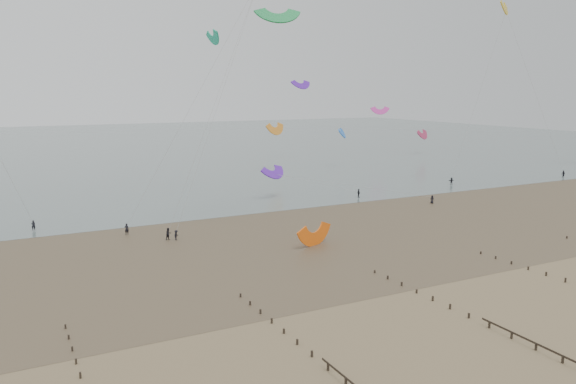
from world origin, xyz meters
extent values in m
plane|color=brown|center=(0.00, 0.00, 0.00)|extent=(500.00, 500.00, 0.00)
plane|color=#475654|center=(0.00, 200.00, 0.03)|extent=(500.00, 500.00, 0.00)
plane|color=#473A28|center=(0.00, 35.00, 0.01)|extent=(500.00, 500.00, 0.00)
ellipsoid|color=slate|center=(-18.00, 22.00, 0.01)|extent=(23.60, 14.36, 0.01)
ellipsoid|color=slate|center=(12.00, 38.00, 0.01)|extent=(33.64, 18.32, 0.01)
ellipsoid|color=slate|center=(45.00, 30.00, 0.01)|extent=(19.65, 13.67, 0.01)
cube|color=black|center=(-32.00, 1.47, 0.23)|extent=(0.16, 0.16, 0.57)
cube|color=black|center=(-32.00, 4.11, 0.22)|extent=(0.16, 0.16, 0.54)
cube|color=black|center=(-32.00, 6.74, 0.20)|extent=(0.16, 0.16, 0.51)
cube|color=black|center=(-32.00, 9.37, 0.19)|extent=(0.16, 0.16, 0.48)
cube|color=black|center=(-32.00, 12.00, 0.17)|extent=(0.16, 0.16, 0.45)
cube|color=black|center=(-14.00, -9.05, 0.29)|extent=(0.16, 0.16, 0.68)
cube|color=black|center=(-14.00, -6.42, 0.28)|extent=(0.16, 0.16, 0.65)
cube|color=black|center=(-14.00, -3.79, 0.26)|extent=(0.16, 0.16, 0.62)
cube|color=black|center=(-14.00, -1.16, 0.25)|extent=(0.16, 0.16, 0.59)
cube|color=black|center=(-14.00, 1.47, 0.23)|extent=(0.16, 0.16, 0.57)
cube|color=black|center=(-14.00, 4.11, 0.22)|extent=(0.16, 0.16, 0.54)
cube|color=black|center=(-14.00, 6.74, 0.20)|extent=(0.16, 0.16, 0.51)
cube|color=black|center=(-14.00, 9.37, 0.19)|extent=(0.16, 0.16, 0.48)
cube|color=black|center=(-14.00, 12.00, 0.17)|extent=(0.16, 0.16, 0.45)
cube|color=black|center=(4.00, -14.32, 0.32)|extent=(0.16, 0.16, 0.74)
cube|color=black|center=(4.00, -11.68, 0.31)|extent=(0.16, 0.16, 0.71)
cube|color=black|center=(4.00, -9.05, 0.29)|extent=(0.16, 0.16, 0.68)
cube|color=black|center=(4.00, -6.42, 0.28)|extent=(0.16, 0.16, 0.65)
cube|color=black|center=(4.00, -3.79, 0.26)|extent=(0.16, 0.16, 0.62)
cube|color=black|center=(4.00, -1.16, 0.25)|extent=(0.16, 0.16, 0.59)
cube|color=black|center=(4.00, 1.47, 0.23)|extent=(0.16, 0.16, 0.57)
cube|color=black|center=(4.00, 4.11, 0.22)|extent=(0.16, 0.16, 0.54)
cube|color=black|center=(4.00, 6.74, 0.20)|extent=(0.16, 0.16, 0.51)
cube|color=black|center=(4.00, 9.37, 0.19)|extent=(0.16, 0.16, 0.48)
cube|color=black|center=(4.00, 12.00, 0.17)|extent=(0.16, 0.16, 0.45)
cube|color=black|center=(22.00, -1.16, 0.25)|extent=(0.16, 0.16, 0.59)
cube|color=black|center=(22.00, 1.47, 0.23)|extent=(0.16, 0.16, 0.57)
cube|color=black|center=(22.00, 4.11, 0.22)|extent=(0.16, 0.16, 0.54)
cube|color=black|center=(22.00, 6.74, 0.20)|extent=(0.16, 0.16, 0.51)
cube|color=black|center=(22.00, 9.37, 0.19)|extent=(0.16, 0.16, 0.48)
cube|color=black|center=(22.00, 12.00, 0.17)|extent=(0.16, 0.16, 0.45)
cube|color=black|center=(40.00, 12.00, 0.17)|extent=(0.16, 0.16, 0.45)
imported|color=black|center=(-19.45, 45.37, 0.91)|extent=(0.79, 0.68, 1.82)
imported|color=black|center=(93.90, 53.10, 0.93)|extent=(0.81, 0.99, 1.86)
imported|color=black|center=(-32.33, 55.10, 0.85)|extent=(0.66, 0.47, 1.70)
imported|color=black|center=(-14.45, 39.30, 0.93)|extent=(1.10, 0.99, 1.86)
imported|color=black|center=(30.73, 54.57, 0.92)|extent=(0.63, 1.14, 1.85)
imported|color=black|center=(60.17, 58.21, 0.86)|extent=(1.60, 0.54, 1.71)
imported|color=black|center=(40.24, 42.52, 0.83)|extent=(0.87, 0.96, 1.66)
imported|color=black|center=(-13.45, 38.61, 0.78)|extent=(1.11, 1.12, 1.55)
camera|label=1|loc=(-36.21, -42.35, 22.34)|focal=35.00mm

